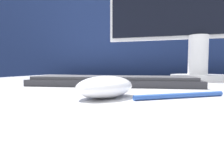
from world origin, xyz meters
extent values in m
cube|color=navy|center=(0.00, 0.70, 0.65)|extent=(5.00, 0.03, 1.30)
ellipsoid|color=white|center=(-0.07, -0.26, 0.75)|extent=(0.10, 0.13, 0.03)
cube|color=#28282D|center=(-0.12, -0.05, 0.74)|extent=(0.43, 0.18, 0.02)
cube|color=#38383D|center=(-0.12, -0.05, 0.75)|extent=(0.41, 0.16, 0.01)
cylinder|color=white|center=(0.10, 0.25, 0.74)|extent=(0.18, 0.18, 0.02)
cylinder|color=white|center=(0.10, 0.25, 0.82)|extent=(0.07, 0.07, 0.14)
cylinder|color=#284C9E|center=(0.04, -0.23, 0.74)|extent=(0.13, 0.10, 0.01)
camera|label=1|loc=(0.04, -0.57, 0.78)|focal=35.00mm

